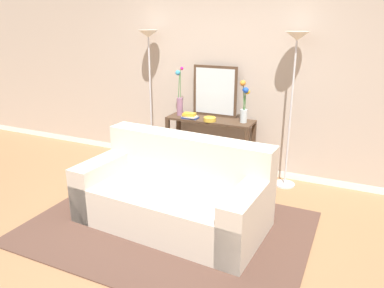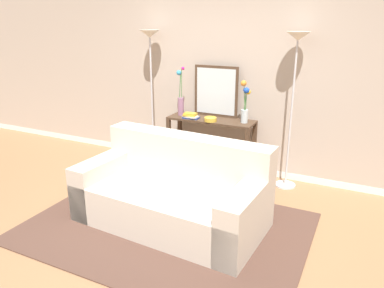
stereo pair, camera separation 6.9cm
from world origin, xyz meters
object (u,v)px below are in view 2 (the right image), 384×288
object	(u,v)px
book_stack	(191,116)
book_row_under_console	(193,166)
floor_lamp_left	(151,61)
wall_mirror	(216,91)
fruit_bowl	(210,119)
couch	(173,195)
vase_short_flowers	(245,103)
console_table	(211,136)
vase_tall_flowers	(181,97)
floor_lamp_right	(295,68)

from	to	relation	value
book_stack	book_row_under_console	distance (m)	0.76
floor_lamp_left	wall_mirror	distance (m)	1.02
fruit_bowl	book_row_under_console	world-z (taller)	fruit_bowl
couch	book_stack	distance (m)	1.44
vase_short_flowers	fruit_bowl	distance (m)	0.50
couch	floor_lamp_left	bearing A→B (deg)	128.30
console_table	wall_mirror	world-z (taller)	wall_mirror
vase_short_flowers	floor_lamp_left	bearing A→B (deg)	179.12
floor_lamp_left	book_row_under_console	world-z (taller)	floor_lamp_left
couch	vase_tall_flowers	xyz separation A→B (m)	(-0.64, 1.39, 0.72)
vase_tall_flowers	fruit_bowl	distance (m)	0.57
floor_lamp_right	vase_tall_flowers	size ratio (longest dim) A/B	2.89
console_table	vase_short_flowers	distance (m)	0.69
floor_lamp_left	vase_short_flowers	size ratio (longest dim) A/B	3.49
vase_short_flowers	book_stack	world-z (taller)	vase_short_flowers
fruit_bowl	vase_tall_flowers	bearing A→B (deg)	165.87
vase_tall_flowers	wall_mirror	bearing A→B (deg)	18.15
console_table	vase_tall_flowers	world-z (taller)	vase_tall_flowers
vase_short_flowers	fruit_bowl	xyz separation A→B (m)	(-0.42, -0.13, -0.24)
fruit_bowl	book_stack	distance (m)	0.30
vase_short_flowers	book_row_under_console	bearing A→B (deg)	-179.50
floor_lamp_right	vase_short_flowers	size ratio (longest dim) A/B	3.50
couch	floor_lamp_right	world-z (taller)	floor_lamp_right
wall_mirror	book_row_under_console	bearing A→B (deg)	-148.83
vase_short_flowers	book_row_under_console	world-z (taller)	vase_short_flowers
couch	floor_lamp_left	distance (m)	2.16
vase_tall_flowers	fruit_bowl	xyz separation A→B (m)	(0.51, -0.13, -0.22)
couch	vase_short_flowers	world-z (taller)	vase_short_flowers
fruit_bowl	vase_short_flowers	bearing A→B (deg)	16.79
floor_lamp_right	couch	bearing A→B (deg)	-121.72
vase_tall_flowers	console_table	bearing A→B (deg)	-0.89
fruit_bowl	book_stack	size ratio (longest dim) A/B	0.74
console_table	floor_lamp_right	bearing A→B (deg)	1.53
floor_lamp_left	wall_mirror	bearing A→B (deg)	7.92
floor_lamp_right	console_table	bearing A→B (deg)	-178.47
console_table	fruit_bowl	bearing A→B (deg)	-70.63
vase_tall_flowers	book_stack	world-z (taller)	vase_tall_flowers
vase_short_flowers	book_stack	size ratio (longest dim) A/B	2.49
wall_mirror	fruit_bowl	distance (m)	0.42
floor_lamp_right	book_stack	distance (m)	1.48
vase_tall_flowers	book_row_under_console	distance (m)	0.99
floor_lamp_left	floor_lamp_right	world-z (taller)	floor_lamp_right
book_row_under_console	vase_short_flowers	bearing A→B (deg)	0.50
wall_mirror	book_stack	world-z (taller)	wall_mirror
book_row_under_console	couch	bearing A→B (deg)	-72.38
console_table	book_row_under_console	bearing A→B (deg)	-180.00
floor_lamp_right	fruit_bowl	bearing A→B (deg)	-171.59
floor_lamp_left	vase_short_flowers	distance (m)	1.48
floor_lamp_left	floor_lamp_right	size ratio (longest dim) A/B	1.00
floor_lamp_right	floor_lamp_left	bearing A→B (deg)	180.00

